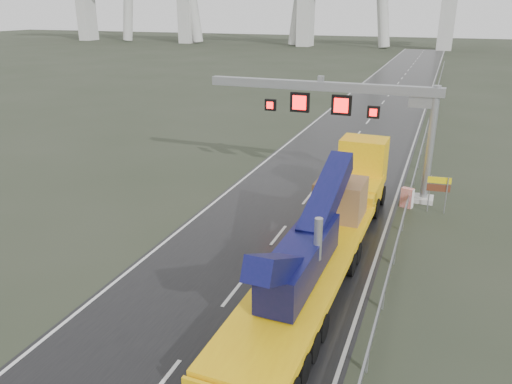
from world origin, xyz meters
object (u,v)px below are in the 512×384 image
at_px(sign_gantry, 353,107).
at_px(heavy_haul_truck, 334,215).
at_px(exit_sign_pair, 439,187).
at_px(striped_barrier, 407,198).

bearing_deg(sign_gantry, heavy_haul_truck, -83.91).
bearing_deg(exit_sign_pair, heavy_haul_truck, -129.78).
relative_size(heavy_haul_truck, exit_sign_pair, 9.18).
height_order(sign_gantry, striped_barrier, sign_gantry).
bearing_deg(exit_sign_pair, sign_gantry, 157.75).
bearing_deg(heavy_haul_truck, striped_barrier, 68.85).
distance_m(sign_gantry, striped_barrier, 6.49).
bearing_deg(striped_barrier, exit_sign_pair, 7.90).
distance_m(heavy_haul_truck, striped_barrier, 7.92).
distance_m(exit_sign_pair, striped_barrier, 1.97).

